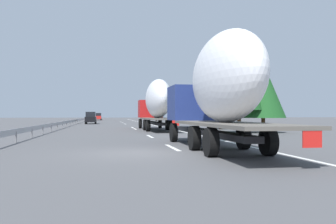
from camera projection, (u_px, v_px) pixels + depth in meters
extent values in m
plane|color=#4C4C4F|center=(114.00, 125.00, 53.35)|extent=(260.00, 260.00, 0.00)
cube|color=white|center=(172.00, 147.00, 16.22)|extent=(3.20, 0.20, 0.01)
cube|color=white|center=(150.00, 136.00, 24.54)|extent=(3.20, 0.20, 0.01)
cube|color=white|center=(135.00, 129.00, 37.19)|extent=(3.20, 0.20, 0.01)
cube|color=white|center=(132.00, 128.00, 41.07)|extent=(3.20, 0.20, 0.01)
cube|color=white|center=(125.00, 124.00, 57.05)|extent=(3.20, 0.20, 0.01)
cube|color=white|center=(123.00, 123.00, 65.53)|extent=(3.20, 0.20, 0.01)
cube|color=white|center=(121.00, 122.00, 74.82)|extent=(3.20, 0.20, 0.01)
cube|color=white|center=(147.00, 124.00, 59.22)|extent=(110.00, 0.20, 0.01)
cube|color=#B21919|center=(150.00, 109.00, 39.18)|extent=(2.40, 2.50, 1.90)
cube|color=black|center=(149.00, 105.00, 40.27)|extent=(0.08, 2.12, 0.80)
cube|color=#262628|center=(154.00, 123.00, 36.12)|extent=(11.40, 0.70, 0.24)
cube|color=#59544C|center=(158.00, 119.00, 33.07)|extent=(9.99, 2.50, 0.12)
ellipsoid|color=white|center=(158.00, 99.00, 33.28)|extent=(7.63, 2.20, 3.62)
cube|color=red|center=(176.00, 122.00, 28.30)|extent=(0.04, 0.56, 0.56)
cylinder|color=black|center=(140.00, 124.00, 38.98)|extent=(1.04, 0.30, 1.04)
cylinder|color=black|center=(160.00, 124.00, 39.36)|extent=(1.04, 0.30, 1.04)
cylinder|color=black|center=(145.00, 125.00, 34.06)|extent=(1.04, 0.35, 1.04)
cylinder|color=black|center=(168.00, 125.00, 34.44)|extent=(1.04, 0.35, 1.04)
cylinder|color=black|center=(148.00, 126.00, 31.70)|extent=(1.04, 0.35, 1.04)
cylinder|color=black|center=(172.00, 126.00, 32.08)|extent=(1.04, 0.35, 1.04)
cube|color=navy|center=(193.00, 103.00, 19.86)|extent=(2.40, 2.50, 1.90)
cube|color=black|center=(188.00, 95.00, 20.94)|extent=(0.08, 2.12, 0.80)
cube|color=#262628|center=(208.00, 132.00, 16.93)|extent=(10.88, 0.70, 0.24)
cube|color=#59544C|center=(229.00, 124.00, 14.02)|extent=(9.43, 2.50, 0.12)
ellipsoid|color=white|center=(225.00, 77.00, 14.44)|extent=(6.72, 2.20, 3.68)
cube|color=red|center=(312.00, 137.00, 9.53)|extent=(0.04, 0.56, 0.56)
cylinder|color=black|center=(174.00, 132.00, 19.66)|extent=(1.04, 0.30, 1.04)
cylinder|color=black|center=(212.00, 132.00, 20.03)|extent=(1.04, 0.30, 1.04)
cylinder|color=black|center=(194.00, 138.00, 15.01)|extent=(1.04, 0.35, 1.04)
cylinder|color=black|center=(243.00, 137.00, 15.39)|extent=(1.04, 0.35, 1.04)
cylinder|color=black|center=(211.00, 142.00, 12.65)|extent=(1.04, 0.35, 1.04)
cylinder|color=black|center=(268.00, 142.00, 13.03)|extent=(1.04, 0.35, 1.04)
cube|color=red|center=(98.00, 117.00, 95.61)|extent=(4.52, 1.74, 0.84)
cube|color=black|center=(98.00, 115.00, 95.29)|extent=(2.48, 1.53, 0.71)
cylinder|color=black|center=(95.00, 119.00, 96.86)|extent=(0.64, 0.22, 0.64)
cylinder|color=black|center=(101.00, 119.00, 97.12)|extent=(0.64, 0.22, 0.64)
cylinder|color=black|center=(95.00, 119.00, 94.10)|extent=(0.64, 0.22, 0.64)
cylinder|color=black|center=(101.00, 119.00, 94.36)|extent=(0.64, 0.22, 0.64)
cube|color=#ADB2B7|center=(99.00, 117.00, 105.94)|extent=(4.36, 1.81, 0.84)
cube|color=black|center=(98.00, 114.00, 105.63)|extent=(2.40, 1.59, 0.83)
cylinder|color=black|center=(96.00, 119.00, 107.14)|extent=(0.64, 0.22, 0.64)
cylinder|color=black|center=(101.00, 119.00, 107.41)|extent=(0.64, 0.22, 0.64)
cylinder|color=black|center=(96.00, 119.00, 104.47)|extent=(0.64, 0.22, 0.64)
cylinder|color=black|center=(101.00, 119.00, 104.75)|extent=(0.64, 0.22, 0.64)
cube|color=black|center=(91.00, 119.00, 57.98)|extent=(4.58, 1.72, 0.84)
cube|color=black|center=(91.00, 114.00, 57.65)|extent=(2.52, 1.51, 0.80)
cylinder|color=black|center=(87.00, 122.00, 59.25)|extent=(0.64, 0.22, 0.64)
cylinder|color=black|center=(96.00, 122.00, 59.51)|extent=(0.64, 0.22, 0.64)
cylinder|color=black|center=(86.00, 122.00, 56.45)|extent=(0.64, 0.22, 0.64)
cylinder|color=black|center=(95.00, 122.00, 56.71)|extent=(0.64, 0.22, 0.64)
cylinder|color=gray|center=(159.00, 117.00, 53.28)|extent=(0.10, 0.10, 2.22)
cube|color=#2D569E|center=(159.00, 108.00, 53.29)|extent=(0.06, 0.90, 0.70)
cylinder|color=#472D19|center=(263.00, 125.00, 29.68)|extent=(0.32, 0.32, 1.24)
cone|color=#194C1E|center=(263.00, 90.00, 29.71)|extent=(3.74, 3.74, 4.67)
cylinder|color=#472D19|center=(156.00, 117.00, 83.09)|extent=(0.33, 0.33, 1.79)
cone|color=#1E5B23|center=(156.00, 103.00, 83.11)|extent=(3.83, 3.83, 4.78)
cylinder|color=#472D19|center=(239.00, 121.00, 29.35)|extent=(0.30, 0.30, 1.88)
cone|color=#194C1E|center=(239.00, 74.00, 29.38)|extent=(3.97, 3.97, 6.00)
cylinder|color=#472D19|center=(220.00, 120.00, 36.74)|extent=(0.37, 0.37, 1.93)
cone|color=#194C1E|center=(220.00, 88.00, 36.77)|extent=(3.77, 3.77, 4.74)
cube|color=#9EA0A5|center=(75.00, 120.00, 55.28)|extent=(94.00, 0.06, 0.32)
cube|color=slate|center=(16.00, 137.00, 19.04)|extent=(0.10, 0.10, 0.60)
cube|color=slate|center=(32.00, 133.00, 23.07)|extent=(0.10, 0.10, 0.60)
cube|color=slate|center=(43.00, 130.00, 27.09)|extent=(0.10, 0.10, 0.60)
cube|color=slate|center=(51.00, 128.00, 31.12)|extent=(0.10, 0.10, 0.60)
cube|color=slate|center=(57.00, 127.00, 35.14)|extent=(0.10, 0.10, 0.60)
cube|color=slate|center=(62.00, 126.00, 39.17)|extent=(0.10, 0.10, 0.60)
cube|color=slate|center=(66.00, 125.00, 43.20)|extent=(0.10, 0.10, 0.60)
cube|color=slate|center=(70.00, 124.00, 47.22)|extent=(0.10, 0.10, 0.60)
cube|color=slate|center=(73.00, 123.00, 51.25)|extent=(0.10, 0.10, 0.60)
cube|color=slate|center=(75.00, 122.00, 55.27)|extent=(0.10, 0.10, 0.60)
cube|color=slate|center=(77.00, 122.00, 59.30)|extent=(0.10, 0.10, 0.60)
cube|color=slate|center=(79.00, 121.00, 63.33)|extent=(0.10, 0.10, 0.60)
cube|color=slate|center=(81.00, 121.00, 67.35)|extent=(0.10, 0.10, 0.60)
cube|color=slate|center=(82.00, 121.00, 71.38)|extent=(0.10, 0.10, 0.60)
cube|color=slate|center=(83.00, 120.00, 75.40)|extent=(0.10, 0.10, 0.60)
cube|color=slate|center=(85.00, 120.00, 79.43)|extent=(0.10, 0.10, 0.60)
cube|color=slate|center=(86.00, 120.00, 83.46)|extent=(0.10, 0.10, 0.60)
cube|color=slate|center=(87.00, 120.00, 87.48)|extent=(0.10, 0.10, 0.60)
cube|color=slate|center=(88.00, 119.00, 91.51)|extent=(0.10, 0.10, 0.60)
cube|color=slate|center=(88.00, 119.00, 95.53)|extent=(0.10, 0.10, 0.60)
cube|color=slate|center=(89.00, 119.00, 99.56)|extent=(0.10, 0.10, 0.60)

